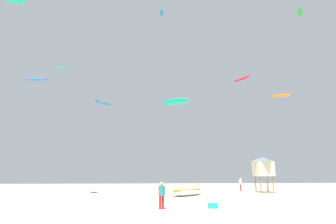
{
  "coord_description": "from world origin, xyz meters",
  "views": [
    {
      "loc": [
        -3.83,
        -15.55,
        2.02
      ],
      "look_at": [
        0.0,
        20.93,
        9.73
      ],
      "focal_mm": 32.18,
      "sensor_mm": 36.0,
      "label": 1
    }
  ],
  "objects_px": {
    "kite_aloft_0": "(37,80)",
    "kite_aloft_7": "(281,96)",
    "kite_grounded_mid": "(94,191)",
    "kite_aloft_4": "(175,102)",
    "kite_grounded_near": "(187,193)",
    "kite_aloft_1": "(162,13)",
    "kite_aloft_3": "(242,79)",
    "person_midground": "(241,183)",
    "kite_aloft_2": "(103,103)",
    "kite_aloft_6": "(14,0)",
    "person_foreground": "(162,193)",
    "cooler_box": "(213,206)",
    "lifeguard_tower": "(263,166)",
    "kite_aloft_8": "(62,68)",
    "kite_aloft_5": "(300,12)"
  },
  "relations": [
    {
      "from": "kite_aloft_0",
      "to": "kite_aloft_7",
      "type": "distance_m",
      "value": 40.01
    },
    {
      "from": "kite_grounded_mid",
      "to": "kite_aloft_4",
      "type": "bearing_deg",
      "value": 0.86
    },
    {
      "from": "kite_grounded_near",
      "to": "kite_aloft_4",
      "type": "height_order",
      "value": "kite_aloft_4"
    },
    {
      "from": "kite_aloft_1",
      "to": "kite_aloft_7",
      "type": "relative_size",
      "value": 0.63
    },
    {
      "from": "kite_aloft_1",
      "to": "kite_aloft_3",
      "type": "distance_m",
      "value": 20.47
    },
    {
      "from": "person_midground",
      "to": "kite_grounded_mid",
      "type": "relative_size",
      "value": 0.49
    },
    {
      "from": "kite_aloft_3",
      "to": "kite_aloft_7",
      "type": "distance_m",
      "value": 8.17
    },
    {
      "from": "kite_aloft_0",
      "to": "kite_aloft_2",
      "type": "height_order",
      "value": "kite_aloft_0"
    },
    {
      "from": "kite_aloft_1",
      "to": "kite_grounded_near",
      "type": "bearing_deg",
      "value": -83.32
    },
    {
      "from": "person_midground",
      "to": "kite_aloft_6",
      "type": "relative_size",
      "value": 0.61
    },
    {
      "from": "person_foreground",
      "to": "cooler_box",
      "type": "bearing_deg",
      "value": 76.67
    },
    {
      "from": "kite_grounded_mid",
      "to": "kite_aloft_7",
      "type": "xyz_separation_m",
      "value": [
        30.43,
        11.78,
        15.74
      ]
    },
    {
      "from": "kite_grounded_near",
      "to": "kite_aloft_6",
      "type": "distance_m",
      "value": 27.85
    },
    {
      "from": "lifeguard_tower",
      "to": "kite_aloft_1",
      "type": "distance_m",
      "value": 28.59
    },
    {
      "from": "kite_aloft_4",
      "to": "person_midground",
      "type": "bearing_deg",
      "value": 6.33
    },
    {
      "from": "person_midground",
      "to": "kite_aloft_0",
      "type": "bearing_deg",
      "value": 25.03
    },
    {
      "from": "person_midground",
      "to": "kite_aloft_1",
      "type": "height_order",
      "value": "kite_aloft_1"
    },
    {
      "from": "kite_aloft_0",
      "to": "kite_aloft_3",
      "type": "height_order",
      "value": "kite_aloft_3"
    },
    {
      "from": "kite_aloft_2",
      "to": "kite_aloft_4",
      "type": "xyz_separation_m",
      "value": [
        10.44,
        -9.33,
        -1.74
      ]
    },
    {
      "from": "person_midground",
      "to": "kite_aloft_8",
      "type": "xyz_separation_m",
      "value": [
        -26.44,
        11.53,
        18.93
      ]
    },
    {
      "from": "person_midground",
      "to": "kite_aloft_2",
      "type": "relative_size",
      "value": 0.51
    },
    {
      "from": "cooler_box",
      "to": "person_foreground",
      "type": "bearing_deg",
      "value": -178.81
    },
    {
      "from": "person_midground",
      "to": "kite_aloft_2",
      "type": "xyz_separation_m",
      "value": [
        -19.04,
        8.38,
        12.21
      ]
    },
    {
      "from": "kite_aloft_0",
      "to": "lifeguard_tower",
      "type": "bearing_deg",
      "value": -6.81
    },
    {
      "from": "kite_aloft_2",
      "to": "kite_aloft_7",
      "type": "distance_m",
      "value": 31.16
    },
    {
      "from": "kite_aloft_5",
      "to": "person_foreground",
      "type": "bearing_deg",
      "value": -144.21
    },
    {
      "from": "kite_grounded_near",
      "to": "kite_grounded_mid",
      "type": "relative_size",
      "value": 1.46
    },
    {
      "from": "person_foreground",
      "to": "lifeguard_tower",
      "type": "xyz_separation_m",
      "value": [
        13.6,
        16.31,
        2.12
      ]
    },
    {
      "from": "kite_aloft_5",
      "to": "kite_aloft_7",
      "type": "bearing_deg",
      "value": 72.32
    },
    {
      "from": "kite_aloft_5",
      "to": "kite_aloft_0",
      "type": "bearing_deg",
      "value": 168.91
    },
    {
      "from": "kite_aloft_2",
      "to": "kite_aloft_5",
      "type": "xyz_separation_m",
      "value": [
        25.42,
        -15.07,
        8.73
      ]
    },
    {
      "from": "kite_aloft_1",
      "to": "kite_aloft_6",
      "type": "bearing_deg",
      "value": -143.52
    },
    {
      "from": "kite_aloft_1",
      "to": "kite_aloft_4",
      "type": "distance_m",
      "value": 17.41
    },
    {
      "from": "person_foreground",
      "to": "kite_aloft_0",
      "type": "relative_size",
      "value": 0.52
    },
    {
      "from": "kite_aloft_4",
      "to": "kite_aloft_7",
      "type": "relative_size",
      "value": 1.16
    },
    {
      "from": "person_midground",
      "to": "kite_aloft_6",
      "type": "distance_m",
      "value": 34.53
    },
    {
      "from": "person_foreground",
      "to": "kite_grounded_near",
      "type": "xyz_separation_m",
      "value": [
        3.58,
        11.78,
        -0.64
      ]
    },
    {
      "from": "person_midground",
      "to": "kite_aloft_4",
      "type": "relative_size",
      "value": 0.43
    },
    {
      "from": "person_foreground",
      "to": "kite_grounded_near",
      "type": "height_order",
      "value": "person_foreground"
    },
    {
      "from": "person_foreground",
      "to": "kite_aloft_2",
      "type": "bearing_deg",
      "value": 179.54
    },
    {
      "from": "kite_grounded_mid",
      "to": "kite_aloft_6",
      "type": "distance_m",
      "value": 23.27
    },
    {
      "from": "kite_grounded_mid",
      "to": "lifeguard_tower",
      "type": "height_order",
      "value": "lifeguard_tower"
    },
    {
      "from": "kite_aloft_5",
      "to": "kite_aloft_8",
      "type": "height_order",
      "value": "kite_aloft_5"
    },
    {
      "from": "lifeguard_tower",
      "to": "kite_grounded_near",
      "type": "bearing_deg",
      "value": -155.69
    },
    {
      "from": "kite_grounded_mid",
      "to": "kite_aloft_6",
      "type": "xyz_separation_m",
      "value": [
        -8.75,
        -6.49,
        20.57
      ]
    },
    {
      "from": "kite_aloft_0",
      "to": "kite_aloft_8",
      "type": "bearing_deg",
      "value": 89.6
    },
    {
      "from": "person_foreground",
      "to": "kite_aloft_4",
      "type": "distance_m",
      "value": 21.93
    },
    {
      "from": "kite_grounded_mid",
      "to": "kite_aloft_7",
      "type": "relative_size",
      "value": 1.01
    },
    {
      "from": "lifeguard_tower",
      "to": "cooler_box",
      "type": "bearing_deg",
      "value": -122.6
    },
    {
      "from": "cooler_box",
      "to": "kite_aloft_8",
      "type": "distance_m",
      "value": 41.08
    }
  ]
}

